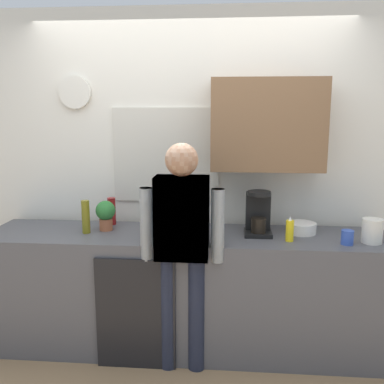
% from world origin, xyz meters
% --- Properties ---
extents(ground_plane, '(8.00, 8.00, 0.00)m').
position_xyz_m(ground_plane, '(0.00, 0.00, 0.00)').
color(ground_plane, '#8C6D4C').
extents(kitchen_counter, '(3.01, 0.64, 0.90)m').
position_xyz_m(kitchen_counter, '(0.00, 0.30, 0.45)').
color(kitchen_counter, '#4C4C51').
rests_on(kitchen_counter, ground_plane).
extents(dishwasher_panel, '(0.56, 0.02, 0.81)m').
position_xyz_m(dishwasher_panel, '(-0.33, -0.03, 0.41)').
color(dishwasher_panel, black).
rests_on(dishwasher_panel, ground_plane).
extents(back_wall_assembly, '(4.61, 0.42, 2.60)m').
position_xyz_m(back_wall_assembly, '(0.07, 0.70, 1.36)').
color(back_wall_assembly, silver).
rests_on(back_wall_assembly, ground_plane).
extents(coffee_maker, '(0.20, 0.20, 0.33)m').
position_xyz_m(coffee_maker, '(0.53, 0.34, 1.05)').
color(coffee_maker, black).
rests_on(coffee_maker, kitchen_counter).
extents(bottle_red_vinegar, '(0.06, 0.06, 0.22)m').
position_xyz_m(bottle_red_vinegar, '(-0.63, 0.52, 1.01)').
color(bottle_red_vinegar, maroon).
rests_on(bottle_red_vinegar, kitchen_counter).
extents(bottle_olive_oil, '(0.06, 0.06, 0.25)m').
position_xyz_m(bottle_olive_oil, '(-0.75, 0.26, 1.03)').
color(bottle_olive_oil, olive).
rests_on(bottle_olive_oil, kitchen_counter).
extents(bottle_green_wine, '(0.07, 0.07, 0.30)m').
position_xyz_m(bottle_green_wine, '(0.13, 0.24, 1.05)').
color(bottle_green_wine, '#195923').
rests_on(bottle_green_wine, kitchen_counter).
extents(cup_blue_mug, '(0.08, 0.08, 0.10)m').
position_xyz_m(cup_blue_mug, '(1.13, 0.14, 0.95)').
color(cup_blue_mug, '#3351B2').
rests_on(cup_blue_mug, kitchen_counter).
extents(mixing_bowl, '(0.22, 0.22, 0.08)m').
position_xyz_m(mixing_bowl, '(0.86, 0.40, 0.94)').
color(mixing_bowl, white).
rests_on(mixing_bowl, kitchen_counter).
extents(potted_plant, '(0.15, 0.15, 0.23)m').
position_xyz_m(potted_plant, '(-0.63, 0.35, 1.03)').
color(potted_plant, '#9E5638').
rests_on(potted_plant, kitchen_counter).
extents(dish_soap, '(0.06, 0.06, 0.18)m').
position_xyz_m(dish_soap, '(0.74, 0.19, 0.98)').
color(dish_soap, yellow).
rests_on(dish_soap, kitchen_counter).
extents(storage_canister, '(0.14, 0.14, 0.17)m').
position_xyz_m(storage_canister, '(1.31, 0.20, 0.99)').
color(storage_canister, silver).
rests_on(storage_canister, kitchen_counter).
extents(person_at_sink, '(0.57, 0.22, 1.60)m').
position_xyz_m(person_at_sink, '(0.00, 0.00, 0.95)').
color(person_at_sink, '#3F4766').
rests_on(person_at_sink, ground_plane).
extents(person_guest, '(0.57, 0.22, 1.60)m').
position_xyz_m(person_guest, '(0.00, 0.00, 0.95)').
color(person_guest, '#3F4766').
rests_on(person_guest, ground_plane).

